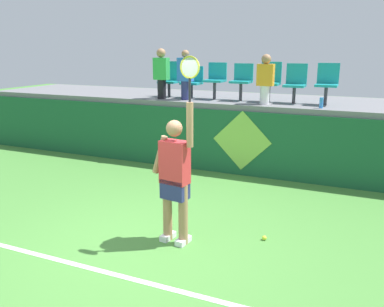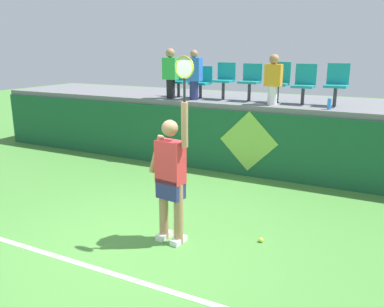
{
  "view_description": "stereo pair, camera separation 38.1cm",
  "coord_description": "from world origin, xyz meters",
  "px_view_note": "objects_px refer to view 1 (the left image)",
  "views": [
    {
      "loc": [
        2.59,
        -4.28,
        2.64
      ],
      "look_at": [
        0.16,
        1.32,
        1.03
      ],
      "focal_mm": 37.41,
      "sensor_mm": 36.0,
      "label": 1
    },
    {
      "loc": [
        2.93,
        -4.11,
        2.64
      ],
      "look_at": [
        0.16,
        1.32,
        1.03
      ],
      "focal_mm": 37.41,
      "sensor_mm": 36.0,
      "label": 2
    }
  ],
  "objects_px": {
    "stadium_chair_1": "(193,80)",
    "spectator_0": "(185,74)",
    "tennis_ball": "(264,238)",
    "stadium_chair_0": "(170,78)",
    "stadium_chair_5": "(295,82)",
    "spectator_2": "(161,72)",
    "stadium_chair_2": "(216,78)",
    "stadium_chair_3": "(242,79)",
    "water_bottle": "(321,103)",
    "tennis_player": "(175,176)",
    "spectator_1": "(265,78)",
    "stadium_chair_4": "(270,80)",
    "stadium_chair_6": "(327,82)"
  },
  "relations": [
    {
      "from": "stadium_chair_0",
      "to": "stadium_chair_2",
      "type": "height_order",
      "value": "stadium_chair_0"
    },
    {
      "from": "stadium_chair_1",
      "to": "tennis_ball",
      "type": "bearing_deg",
      "value": -53.57
    },
    {
      "from": "stadium_chair_1",
      "to": "spectator_0",
      "type": "height_order",
      "value": "spectator_0"
    },
    {
      "from": "stadium_chair_1",
      "to": "stadium_chair_4",
      "type": "relative_size",
      "value": 0.86
    },
    {
      "from": "water_bottle",
      "to": "tennis_ball",
      "type": "bearing_deg",
      "value": -96.14
    },
    {
      "from": "stadium_chair_3",
      "to": "stadium_chair_5",
      "type": "distance_m",
      "value": 1.18
    },
    {
      "from": "stadium_chair_1",
      "to": "spectator_2",
      "type": "height_order",
      "value": "spectator_2"
    },
    {
      "from": "stadium_chair_0",
      "to": "spectator_0",
      "type": "xyz_separation_m",
      "value": [
        0.59,
        -0.42,
        0.12
      ]
    },
    {
      "from": "spectator_0",
      "to": "stadium_chair_4",
      "type": "bearing_deg",
      "value": 12.73
    },
    {
      "from": "stadium_chair_4",
      "to": "spectator_2",
      "type": "bearing_deg",
      "value": -169.36
    },
    {
      "from": "stadium_chair_1",
      "to": "stadium_chair_6",
      "type": "height_order",
      "value": "stadium_chair_6"
    },
    {
      "from": "stadium_chair_3",
      "to": "stadium_chair_0",
      "type": "bearing_deg",
      "value": 179.67
    },
    {
      "from": "stadium_chair_1",
      "to": "stadium_chair_2",
      "type": "xyz_separation_m",
      "value": [
        0.58,
        0.0,
        0.07
      ]
    },
    {
      "from": "spectator_2",
      "to": "stadium_chair_3",
      "type": "bearing_deg",
      "value": 14.0
    },
    {
      "from": "tennis_player",
      "to": "tennis_ball",
      "type": "relative_size",
      "value": 38.68
    },
    {
      "from": "tennis_player",
      "to": "stadium_chair_1",
      "type": "bearing_deg",
      "value": 110.31
    },
    {
      "from": "water_bottle",
      "to": "stadium_chair_3",
      "type": "xyz_separation_m",
      "value": [
        -1.8,
        0.57,
        0.37
      ]
    },
    {
      "from": "tennis_ball",
      "to": "stadium_chair_0",
      "type": "height_order",
      "value": "stadium_chair_0"
    },
    {
      "from": "spectator_1",
      "to": "stadium_chair_2",
      "type": "bearing_deg",
      "value": 161.07
    },
    {
      "from": "stadium_chair_0",
      "to": "stadium_chair_5",
      "type": "bearing_deg",
      "value": -0.05
    },
    {
      "from": "stadium_chair_6",
      "to": "spectator_2",
      "type": "height_order",
      "value": "spectator_2"
    },
    {
      "from": "stadium_chair_2",
      "to": "water_bottle",
      "type": "bearing_deg",
      "value": -13.34
    },
    {
      "from": "tennis_ball",
      "to": "stadium_chair_0",
      "type": "xyz_separation_m",
      "value": [
        -3.27,
        3.64,
        1.91
      ]
    },
    {
      "from": "stadium_chair_4",
      "to": "spectator_1",
      "type": "relative_size",
      "value": 0.84
    },
    {
      "from": "spectator_1",
      "to": "stadium_chair_0",
      "type": "bearing_deg",
      "value": 169.72
    },
    {
      "from": "tennis_player",
      "to": "stadium_chair_1",
      "type": "xyz_separation_m",
      "value": [
        -1.54,
        4.16,
        0.93
      ]
    },
    {
      "from": "tennis_player",
      "to": "spectator_1",
      "type": "xyz_separation_m",
      "value": [
        0.3,
        3.73,
        1.06
      ]
    },
    {
      "from": "tennis_ball",
      "to": "stadium_chair_6",
      "type": "distance_m",
      "value": 4.14
    },
    {
      "from": "stadium_chair_6",
      "to": "spectator_2",
      "type": "xyz_separation_m",
      "value": [
        -3.62,
        -0.45,
        0.13
      ]
    },
    {
      "from": "stadium_chair_5",
      "to": "spectator_0",
      "type": "bearing_deg",
      "value": -170.12
    },
    {
      "from": "stadium_chair_2",
      "to": "stadium_chair_3",
      "type": "xyz_separation_m",
      "value": [
        0.63,
        -0.0,
        -0.01
      ]
    },
    {
      "from": "stadium_chair_0",
      "to": "stadium_chair_4",
      "type": "distance_m",
      "value": 2.43
    },
    {
      "from": "stadium_chair_1",
      "to": "stadium_chair_6",
      "type": "distance_m",
      "value": 3.03
    },
    {
      "from": "stadium_chair_1",
      "to": "spectator_2",
      "type": "relative_size",
      "value": 0.64
    },
    {
      "from": "tennis_ball",
      "to": "stadium_chair_1",
      "type": "distance_m",
      "value": 4.88
    },
    {
      "from": "stadium_chair_3",
      "to": "stadium_chair_6",
      "type": "bearing_deg",
      "value": 0.18
    },
    {
      "from": "stadium_chair_3",
      "to": "spectator_1",
      "type": "distance_m",
      "value": 0.77
    },
    {
      "from": "stadium_chair_5",
      "to": "tennis_ball",
      "type": "bearing_deg",
      "value": -85.42
    },
    {
      "from": "stadium_chair_2",
      "to": "stadium_chair_4",
      "type": "height_order",
      "value": "stadium_chair_4"
    },
    {
      "from": "stadium_chair_4",
      "to": "spectator_2",
      "type": "xyz_separation_m",
      "value": [
        -2.43,
        -0.46,
        0.13
      ]
    },
    {
      "from": "tennis_ball",
      "to": "stadium_chair_6",
      "type": "relative_size",
      "value": 0.08
    },
    {
      "from": "stadium_chair_5",
      "to": "spectator_2",
      "type": "distance_m",
      "value": 3.02
    },
    {
      "from": "stadium_chair_3",
      "to": "stadium_chair_2",
      "type": "bearing_deg",
      "value": 179.91
    },
    {
      "from": "stadium_chair_1",
      "to": "spectator_0",
      "type": "xyz_separation_m",
      "value": [
        -0.0,
        -0.41,
        0.17
      ]
    },
    {
      "from": "spectator_1",
      "to": "water_bottle",
      "type": "bearing_deg",
      "value": -7.01
    },
    {
      "from": "spectator_1",
      "to": "stadium_chair_4",
      "type": "bearing_deg",
      "value": 90.0
    },
    {
      "from": "stadium_chair_1",
      "to": "spectator_1",
      "type": "xyz_separation_m",
      "value": [
        1.84,
        -0.43,
        0.13
      ]
    },
    {
      "from": "stadium_chair_4",
      "to": "stadium_chair_5",
      "type": "bearing_deg",
      "value": -0.02
    },
    {
      "from": "water_bottle",
      "to": "stadium_chair_2",
      "type": "bearing_deg",
      "value": 166.66
    },
    {
      "from": "stadium_chair_1",
      "to": "stadium_chair_2",
      "type": "bearing_deg",
      "value": 0.06
    }
  ]
}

